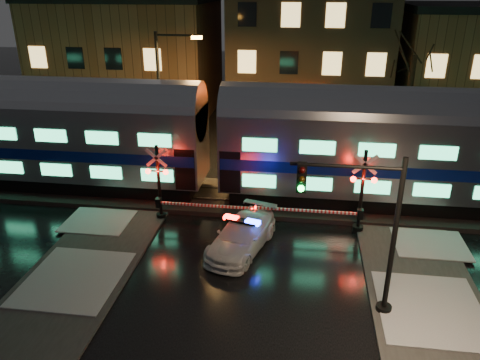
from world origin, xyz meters
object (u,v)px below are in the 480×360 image
(crossing_signal_left, at_px, (166,191))
(traffic_light, at_px, (366,234))
(streetlight, at_px, (164,93))
(police_car, at_px, (242,235))
(crossing_signal_right, at_px, (353,200))

(crossing_signal_left, relative_size, traffic_light, 0.92)
(streetlight, bearing_deg, crossing_signal_left, -74.40)
(traffic_light, bearing_deg, police_car, 153.43)
(crossing_signal_right, relative_size, traffic_light, 0.97)
(crossing_signal_right, relative_size, crossing_signal_left, 1.06)
(crossing_signal_left, distance_m, streetlight, 7.61)
(police_car, distance_m, crossing_signal_right, 5.21)
(police_car, xyz_separation_m, traffic_light, (4.50, -3.48, 2.37))
(traffic_light, relative_size, streetlight, 0.71)
(crossing_signal_right, bearing_deg, police_car, -155.66)
(traffic_light, xyz_separation_m, streetlight, (-10.20, 12.29, 1.58))
(traffic_light, bearing_deg, crossing_signal_right, 99.43)
(crossing_signal_right, bearing_deg, streetlight, 147.15)
(police_car, height_order, traffic_light, traffic_light)
(police_car, height_order, crossing_signal_right, crossing_signal_right)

